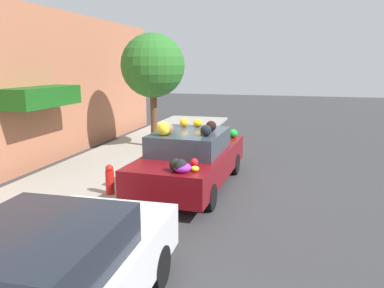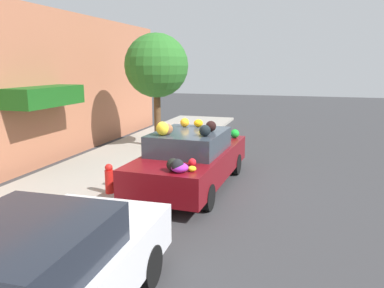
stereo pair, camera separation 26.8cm
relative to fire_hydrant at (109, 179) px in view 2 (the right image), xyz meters
name	(u,v)px [view 2 (the right image)]	position (x,y,z in m)	size (l,w,h in m)	color
ground_plane	(189,186)	(1.37, -1.51, -0.47)	(60.00, 60.00, 0.00)	#38383A
sidewalk_curb	(96,175)	(1.37, 1.19, -0.41)	(24.00, 3.20, 0.12)	#9E998E
building_facade	(23,89)	(1.38, 3.41, 1.91)	(18.00, 1.20, 4.76)	#B26B4C
street_tree	(156,66)	(5.11, 0.85, 2.54)	(2.25, 2.25, 4.03)	brown
fire_hydrant	(109,179)	(0.00, 0.00, 0.00)	(0.20, 0.20, 0.70)	red
art_car	(192,158)	(1.33, -1.59, 0.29)	(4.64, 1.98, 1.78)	maroon
parked_car_plain	(34,280)	(-4.35, -1.51, 0.27)	(4.12, 1.97, 1.44)	silver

